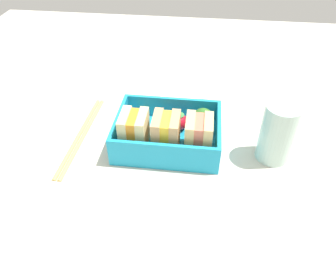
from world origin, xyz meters
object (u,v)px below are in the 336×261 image
object	(u,v)px
sandwich_center	(134,131)
strawberry_left	(161,121)
sandwich_center_left	(166,133)
strawberry_far_left	(179,121)
drinking_glass	(278,133)
folded_napkin	(184,87)
broccoli_floret	(203,119)
carrot_stick_far_left	(139,122)
sandwich_left	(199,135)
chopstick_pair	(80,136)

from	to	relation	value
sandwich_center	strawberry_left	xyz separation A→B (cm)	(-3.59, -4.98, -1.64)
sandwich_center_left	strawberry_far_left	bearing A→B (deg)	-107.13
drinking_glass	folded_napkin	world-z (taller)	drinking_glass
strawberry_left	broccoli_floret	bearing A→B (deg)	-177.78
drinking_glass	folded_napkin	distance (cm)	25.63
sandwich_center_left	carrot_stick_far_left	bearing A→B (deg)	-45.23
sandwich_center_left	strawberry_left	bearing A→B (deg)	-72.65
sandwich_left	chopstick_pair	size ratio (longest dim) A/B	0.28
drinking_glass	folded_napkin	xyz separation A→B (cm)	(15.95, -19.48, -4.77)
sandwich_center_left	strawberry_far_left	size ratio (longest dim) A/B	1.69
broccoli_floret	strawberry_left	bearing A→B (deg)	2.22
chopstick_pair	drinking_glass	xyz separation A→B (cm)	(-32.67, 0.87, 4.62)
sandwich_left	chopstick_pair	world-z (taller)	sandwich_left
strawberry_left	sandwich_center_left	bearing A→B (deg)	107.35
chopstick_pair	folded_napkin	distance (cm)	25.02
broccoli_floret	drinking_glass	bearing A→B (deg)	160.87
sandwich_center	broccoli_floret	world-z (taller)	sandwich_center
strawberry_far_left	drinking_glass	size ratio (longest dim) A/B	0.36
sandwich_center	broccoli_floret	distance (cm)	12.02
broccoli_floret	folded_napkin	world-z (taller)	broccoli_floret
carrot_stick_far_left	sandwich_center	bearing A→B (deg)	93.85
broccoli_floret	strawberry_far_left	size ratio (longest dim) A/B	1.20
drinking_glass	sandwich_center_left	bearing A→B (deg)	4.09
sandwich_center_left	carrot_stick_far_left	size ratio (longest dim) A/B	1.30
folded_napkin	drinking_glass	bearing A→B (deg)	129.31
strawberry_left	drinking_glass	bearing A→B (deg)	168.74
sandwich_left	sandwich_center	distance (cm)	10.29
sandwich_left	strawberry_far_left	size ratio (longest dim) A/B	1.69
strawberry_far_left	strawberry_left	world-z (taller)	strawberry_far_left
carrot_stick_far_left	chopstick_pair	size ratio (longest dim) A/B	0.21
carrot_stick_far_left	chopstick_pair	xyz separation A→B (cm)	(9.90, 3.47, -1.37)
sandwich_center_left	folded_napkin	distance (cm)	21.14
carrot_stick_far_left	chopstick_pair	world-z (taller)	carrot_stick_far_left
sandwich_center	carrot_stick_far_left	xyz separation A→B (cm)	(0.37, -5.57, -2.52)
sandwich_left	strawberry_far_left	bearing A→B (deg)	-55.35
strawberry_far_left	strawberry_left	size ratio (longest dim) A/B	1.14
sandwich_left	sandwich_center	xyz separation A→B (cm)	(10.29, 0.00, 0.00)
broccoli_floret	drinking_glass	xyz separation A→B (cm)	(-11.60, 4.02, 1.32)
strawberry_left	drinking_glass	size ratio (longest dim) A/B	0.32
broccoli_floret	strawberry_far_left	xyz separation A→B (cm)	(4.06, 0.11, -0.83)
sandwich_left	sandwich_center	bearing A→B (deg)	0.00
broccoli_floret	strawberry_left	size ratio (longest dim) A/B	1.36
sandwich_left	strawberry_left	bearing A→B (deg)	-36.60
carrot_stick_far_left	folded_napkin	world-z (taller)	carrot_stick_far_left
sandwich_center	strawberry_left	size ratio (longest dim) A/B	1.92
sandwich_left	sandwich_center_left	distance (cm)	5.15
sandwich_center_left	chopstick_pair	xyz separation A→B (cm)	(15.42, -2.10, -3.89)
sandwich_center_left	strawberry_far_left	distance (cm)	5.57
broccoli_floret	chopstick_pair	bearing A→B (deg)	8.52
carrot_stick_far_left	drinking_glass	world-z (taller)	drinking_glass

